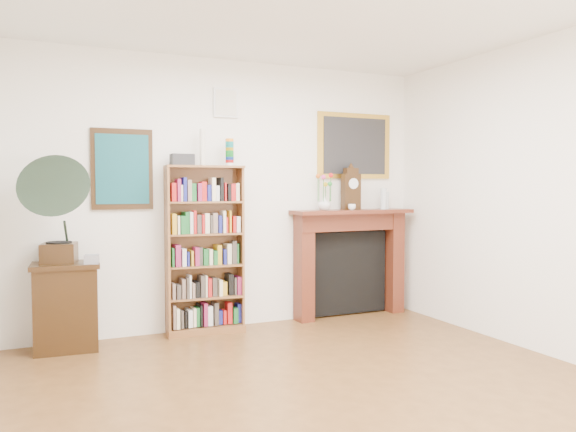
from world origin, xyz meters
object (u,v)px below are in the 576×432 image
object	(u,v)px
bookshelf	(205,240)
side_cabinet	(66,307)
gramophone	(59,204)
cd_stack	(92,259)
teacup	(352,207)
bottle_left	(383,199)
bottle_right	(386,200)
mantel_clock	(351,190)
fireplace	(350,253)
flower_vase	(324,203)

from	to	relation	value
bookshelf	side_cabinet	bearing A→B (deg)	-171.46
gramophone	cd_stack	world-z (taller)	gramophone
teacup	bottle_left	xyz separation A→B (m)	(0.46, 0.07, 0.09)
cd_stack	bottle_left	size ratio (longest dim) A/B	0.50
side_cabinet	bottle_right	xyz separation A→B (m)	(3.50, 0.08, 0.92)
mantel_clock	bottle_left	xyz separation A→B (m)	(0.41, -0.05, -0.11)
fireplace	flower_vase	bearing A→B (deg)	-174.34
fireplace	teacup	bearing A→B (deg)	-113.55
cd_stack	bookshelf	bearing A→B (deg)	11.13
bookshelf	mantel_clock	xyz separation A→B (m)	(1.71, 0.03, 0.50)
flower_vase	bottle_left	distance (m)	0.76
flower_vase	teacup	xyz separation A→B (m)	(0.29, -0.10, -0.04)
side_cabinet	gramophone	xyz separation A→B (m)	(-0.05, -0.13, 0.94)
teacup	flower_vase	bearing A→B (deg)	160.86
bottle_left	flower_vase	bearing A→B (deg)	177.43
teacup	bottle_left	size ratio (longest dim) A/B	0.36
fireplace	teacup	xyz separation A→B (m)	(-0.06, -0.14, 0.53)
flower_vase	bottle_right	distance (m)	0.81
teacup	gramophone	bearing A→B (deg)	-177.91
bookshelf	flower_vase	xyz separation A→B (m)	(1.37, 0.01, 0.35)
fireplace	mantel_clock	xyz separation A→B (m)	(-0.00, -0.03, 0.72)
flower_vase	mantel_clock	bearing A→B (deg)	2.34
bookshelf	gramophone	size ratio (longest dim) A/B	2.04
cd_stack	flower_vase	bearing A→B (deg)	5.29
side_cabinet	teacup	xyz separation A→B (m)	(2.97, -0.02, 0.86)
bookshelf	fireplace	bearing A→B (deg)	7.19
bottle_left	bookshelf	bearing A→B (deg)	179.39
bookshelf	teacup	world-z (taller)	bookshelf
mantel_clock	cd_stack	bearing A→B (deg)	-174.59
gramophone	bottle_right	xyz separation A→B (m)	(3.54, 0.21, -0.01)
cd_stack	teacup	xyz separation A→B (m)	(2.76, 0.13, 0.42)
mantel_clock	teacup	world-z (taller)	mantel_clock
bookshelf	mantel_clock	world-z (taller)	bookshelf
mantel_clock	flower_vase	world-z (taller)	mantel_clock
fireplace	bottle_right	xyz separation A→B (m)	(0.46, -0.04, 0.60)
cd_stack	mantel_clock	world-z (taller)	mantel_clock
cd_stack	bottle_right	size ratio (longest dim) A/B	0.60
bottle_left	cd_stack	bearing A→B (deg)	-176.54
teacup	bookshelf	bearing A→B (deg)	176.90
cd_stack	flower_vase	size ratio (longest dim) A/B	0.81
side_cabinet	mantel_clock	xyz separation A→B (m)	(3.03, 0.10, 1.05)
bottle_left	bottle_right	bearing A→B (deg)	26.86
side_cabinet	flower_vase	bearing A→B (deg)	6.14
side_cabinet	mantel_clock	bearing A→B (deg)	6.21
gramophone	teacup	xyz separation A→B (m)	(3.02, 0.11, -0.08)
mantel_clock	teacup	size ratio (longest dim) A/B	5.46
teacup	bottle_right	bearing A→B (deg)	10.67
bookshelf	bottle_left	distance (m)	2.16
gramophone	bottle_left	world-z (taller)	gramophone
side_cabinet	teacup	bearing A→B (deg)	4.02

